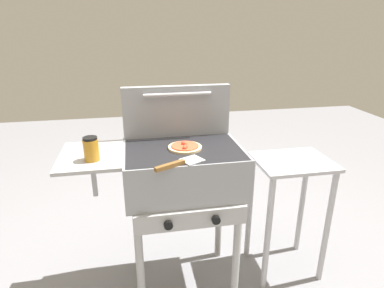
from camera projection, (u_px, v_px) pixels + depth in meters
ground_plane at (184, 279)px, 2.06m from camera, size 8.00×8.00×0.00m
grill at (181, 173)px, 1.79m from camera, size 0.96×0.53×0.90m
grill_lid_open at (177, 111)px, 1.89m from camera, size 0.63×0.08×0.30m
pizza_pepperoni at (185, 147)px, 1.74m from camera, size 0.18×0.18×0.03m
sauce_jar at (91, 149)px, 1.57m from camera, size 0.07×0.07×0.12m
spatula at (179, 163)px, 1.54m from camera, size 0.26×0.17×0.02m
prep_table at (289, 194)px, 1.98m from camera, size 0.44×0.36×0.78m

